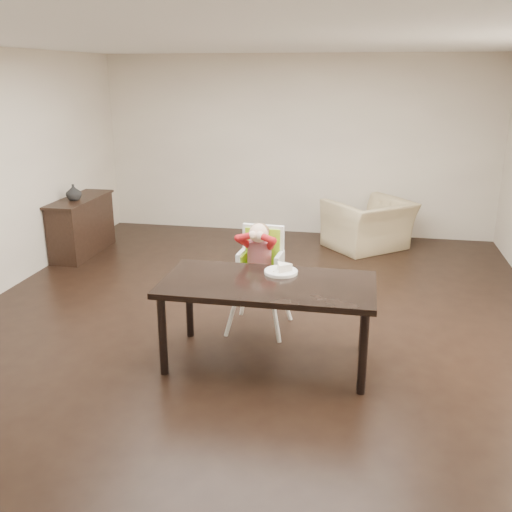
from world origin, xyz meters
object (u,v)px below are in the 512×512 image
(high_chair, at_px, (260,255))
(armchair, at_px, (369,217))
(dining_table, at_px, (268,291))
(sideboard, at_px, (82,226))

(high_chair, height_order, armchair, high_chair)
(dining_table, height_order, armchair, armchair)
(armchair, bearing_deg, high_chair, 29.96)
(high_chair, xyz_separation_m, sideboard, (-2.87, 1.92, -0.36))
(high_chair, bearing_deg, dining_table, -70.40)
(dining_table, bearing_deg, armchair, 76.86)
(dining_table, height_order, sideboard, sideboard)
(dining_table, relative_size, high_chair, 1.67)
(dining_table, bearing_deg, sideboard, 139.56)
(high_chair, xyz_separation_m, armchair, (1.04, 2.91, -0.29))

